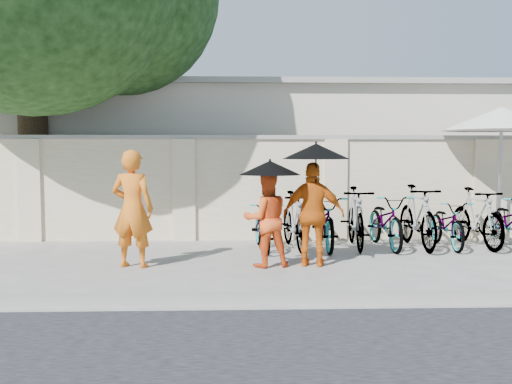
{
  "coord_description": "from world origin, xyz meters",
  "views": [
    {
      "loc": [
        0.02,
        -8.18,
        1.74
      ],
      "look_at": [
        0.35,
        1.04,
        1.1
      ],
      "focal_mm": 40.0,
      "sensor_mm": 36.0,
      "label": 1
    }
  ],
  "objects_px": {
    "monk_center": "(266,219)",
    "monk_left": "(132,209)",
    "patio_umbrella": "(502,120)",
    "monk_right": "(314,214)"
  },
  "relations": [
    {
      "from": "monk_left",
      "to": "monk_right",
      "type": "distance_m",
      "value": 2.75
    },
    {
      "from": "monk_center",
      "to": "patio_umbrella",
      "type": "distance_m",
      "value": 5.3
    },
    {
      "from": "monk_center",
      "to": "patio_umbrella",
      "type": "height_order",
      "value": "patio_umbrella"
    },
    {
      "from": "monk_center",
      "to": "monk_right",
      "type": "xyz_separation_m",
      "value": [
        0.72,
        0.01,
        0.07
      ]
    },
    {
      "from": "patio_umbrella",
      "to": "monk_center",
      "type": "bearing_deg",
      "value": -155.32
    },
    {
      "from": "monk_left",
      "to": "monk_center",
      "type": "xyz_separation_m",
      "value": [
        2.03,
        -0.04,
        -0.17
      ]
    },
    {
      "from": "monk_left",
      "to": "patio_umbrella",
      "type": "distance_m",
      "value": 7.08
    },
    {
      "from": "monk_left",
      "to": "monk_right",
      "type": "relative_size",
      "value": 1.12
    },
    {
      "from": "monk_center",
      "to": "monk_right",
      "type": "relative_size",
      "value": 0.91
    },
    {
      "from": "monk_center",
      "to": "monk_left",
      "type": "bearing_deg",
      "value": -12.85
    }
  ]
}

